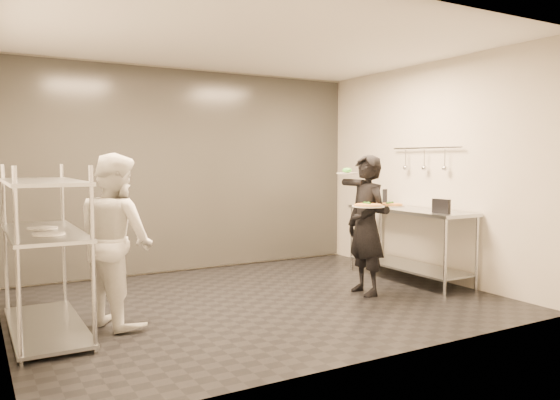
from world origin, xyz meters
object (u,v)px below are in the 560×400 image
bottle_green (368,195)px  waiter (366,225)px  bottle_clear (384,197)px  bottle_dark (385,197)px  pass_rack (44,247)px  prep_counter (409,232)px  salad_plate (347,171)px  pos_monitor (441,206)px  pizza_plate_far (390,205)px  chef (116,240)px  pizza_plate_near (368,205)px

bottle_green → waiter: bearing=-129.5°
bottle_clear → bottle_dark: size_ratio=0.90×
waiter → pass_rack: bearing=-92.3°
prep_counter → salad_plate: salad_plate is taller
pass_rack → bottle_green: 4.38m
waiter → bottle_dark: size_ratio=7.18×
pos_monitor → bottle_clear: bottle_clear is taller
waiter → bottle_dark: (1.04, 0.89, 0.23)m
pass_rack → pos_monitor: 4.27m
pizza_plate_far → bottle_dark: bearing=51.8°
prep_counter → pizza_plate_far: pizza_plate_far is taller
waiter → bottle_dark: 1.39m
chef → pizza_plate_near: 2.65m
bottle_green → bottle_dark: 0.25m
pass_rack → salad_plate: pass_rack is taller
pizza_plate_near → bottle_clear: bottle_clear is taller
waiter → salad_plate: waiter is taller
chef → bottle_clear: size_ratio=8.00×
bottle_dark → salad_plate: bearing=-150.8°
pos_monitor → pass_rack: bearing=166.0°
pizza_plate_far → pos_monitor: bearing=-14.1°
chef → bottle_green: size_ratio=5.91×
waiter → bottle_green: (0.92, 1.12, 0.26)m
prep_counter → chef: (-3.72, -0.09, 0.18)m
pos_monitor → bottle_green: bottle_green is taller
waiter → pizza_plate_far: bearing=52.0°
bottle_dark → pizza_plate_near: bearing=-136.8°
salad_plate → bottle_clear: size_ratio=1.23×
waiter → pos_monitor: waiter is taller
pass_rack → bottle_green: bearing=10.6°
chef → bottle_dark: chef is taller
waiter → bottle_green: bearing=143.6°
pass_rack → salad_plate: bearing=-0.8°
bottle_clear → salad_plate: bearing=-148.1°
prep_counter → bottle_clear: (0.17, 0.70, 0.40)m
pos_monitor → prep_counter: bearing=74.2°
chef → pos_monitor: 3.65m
pass_rack → waiter: bearing=-5.3°
pass_rack → bottle_dark: bearing=7.5°
pass_rack → chef: 0.61m
chef → salad_plate: 2.75m
bottle_dark → pizza_plate_far: bearing=-128.2°
pizza_plate_far → salad_plate: bearing=122.3°
pos_monitor → pizza_plate_far: bearing=160.6°
waiter → salad_plate: size_ratio=6.48×
salad_plate → waiter: bearing=-73.5°
pos_monitor → salad_plate: bearing=141.4°
pizza_plate_far → bottle_green: size_ratio=1.18×
bottle_green → bottle_dark: bearing=-61.9°
pass_rack → waiter: 3.39m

